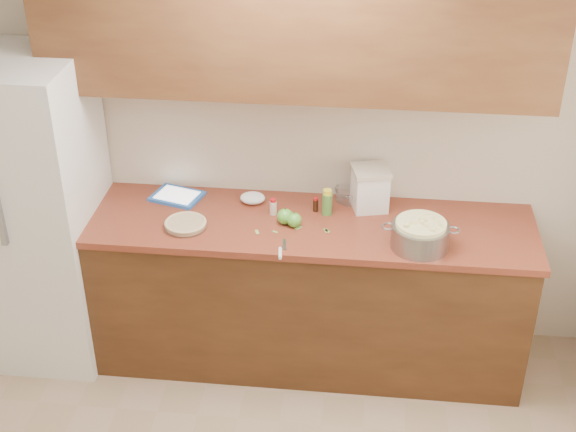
# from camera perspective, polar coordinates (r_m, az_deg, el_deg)

# --- Properties ---
(room_shell) EXTENTS (3.60, 3.60, 3.60)m
(room_shell) POSITION_cam_1_polar(r_m,az_deg,el_deg) (2.93, -2.85, -8.85)
(room_shell) COLOR #A08267
(room_shell) RESTS_ON ground
(counter_run) EXTENTS (2.64, 0.68, 0.92)m
(counter_run) POSITION_cam_1_polar(r_m,az_deg,el_deg) (4.60, 0.21, -5.26)
(counter_run) COLOR #522F17
(counter_run) RESTS_ON ground
(upper_cabinets) EXTENTS (2.60, 0.34, 0.70)m
(upper_cabinets) POSITION_cam_1_polar(r_m,az_deg,el_deg) (4.06, 0.49, 13.35)
(upper_cabinets) COLOR brown
(upper_cabinets) RESTS_ON room_shell
(fridge) EXTENTS (0.70, 0.70, 1.80)m
(fridge) POSITION_cam_1_polar(r_m,az_deg,el_deg) (4.68, -17.65, 0.23)
(fridge) COLOR white
(fridge) RESTS_ON ground
(pie) EXTENTS (0.23, 0.23, 0.04)m
(pie) POSITION_cam_1_polar(r_m,az_deg,el_deg) (4.31, -7.30, -0.58)
(pie) COLOR silver
(pie) RESTS_ON counter_run
(colander) EXTENTS (0.40, 0.30, 0.15)m
(colander) POSITION_cam_1_polar(r_m,az_deg,el_deg) (4.14, 9.38, -1.33)
(colander) COLOR gray
(colander) RESTS_ON counter_run
(flour_canister) EXTENTS (0.24, 0.24, 0.24)m
(flour_canister) POSITION_cam_1_polar(r_m,az_deg,el_deg) (4.43, 5.85, 2.00)
(flour_canister) COLOR white
(flour_canister) RESTS_ON counter_run
(tablet) EXTENTS (0.32, 0.27, 0.02)m
(tablet) POSITION_cam_1_polar(r_m,az_deg,el_deg) (4.60, -7.90, 1.40)
(tablet) COLOR blue
(tablet) RESTS_ON counter_run
(paring_knife) EXTENTS (0.04, 0.19, 0.02)m
(paring_knife) POSITION_cam_1_polar(r_m,az_deg,el_deg) (4.07, -0.52, -2.57)
(paring_knife) COLOR gray
(paring_knife) RESTS_ON counter_run
(lemon_bottle) EXTENTS (0.06, 0.06, 0.15)m
(lemon_bottle) POSITION_cam_1_polar(r_m,az_deg,el_deg) (4.38, 2.80, 0.96)
(lemon_bottle) COLOR #4C8C38
(lemon_bottle) RESTS_ON counter_run
(cinnamon_shaker) EXTENTS (0.04, 0.04, 0.09)m
(cinnamon_shaker) POSITION_cam_1_polar(r_m,az_deg,el_deg) (4.38, -1.06, 0.66)
(cinnamon_shaker) COLOR beige
(cinnamon_shaker) RESTS_ON counter_run
(vanilla_bottle) EXTENTS (0.03, 0.03, 0.08)m
(vanilla_bottle) POSITION_cam_1_polar(r_m,az_deg,el_deg) (4.42, 1.98, 0.82)
(vanilla_bottle) COLOR black
(vanilla_bottle) RESTS_ON counter_run
(mixing_bowl) EXTENTS (0.19, 0.19, 0.07)m
(mixing_bowl) POSITION_cam_1_polar(r_m,az_deg,el_deg) (4.54, 4.49, 1.62)
(mixing_bowl) COLOR silver
(mixing_bowl) RESTS_ON counter_run
(paper_towel) EXTENTS (0.17, 0.15, 0.06)m
(paper_towel) POSITION_cam_1_polar(r_m,az_deg,el_deg) (4.51, -2.53, 1.29)
(paper_towel) COLOR white
(paper_towel) RESTS_ON counter_run
(apple_left) EXTENTS (0.09, 0.09, 0.10)m
(apple_left) POSITION_cam_1_polar(r_m,az_deg,el_deg) (4.30, -0.21, -0.03)
(apple_left) COLOR #52A932
(apple_left) RESTS_ON counter_run
(apple_center) EXTENTS (0.08, 0.08, 0.09)m
(apple_center) POSITION_cam_1_polar(r_m,az_deg,el_deg) (4.27, 0.44, -0.28)
(apple_center) COLOR #52A932
(apple_center) RESTS_ON counter_run
(peel_a) EXTENTS (0.04, 0.04, 0.00)m
(peel_a) POSITION_cam_1_polar(r_m,az_deg,el_deg) (4.28, 0.75, -0.84)
(peel_a) COLOR #8DC15E
(peel_a) RESTS_ON counter_run
(peel_b) EXTENTS (0.02, 0.04, 0.00)m
(peel_b) POSITION_cam_1_polar(r_m,az_deg,el_deg) (4.26, 2.74, -1.05)
(peel_b) COLOR #8DC15E
(peel_b) RESTS_ON counter_run
(peel_c) EXTENTS (0.04, 0.04, 0.00)m
(peel_c) POSITION_cam_1_polar(r_m,az_deg,el_deg) (4.26, 2.76, -1.04)
(peel_c) COLOR #8DC15E
(peel_c) RESTS_ON counter_run
(peel_d) EXTENTS (0.03, 0.02, 0.00)m
(peel_d) POSITION_cam_1_polar(r_m,az_deg,el_deg) (4.24, -0.92, -1.13)
(peel_d) COLOR #8DC15E
(peel_d) RESTS_ON counter_run
(peel_e) EXTENTS (0.03, 0.04, 0.00)m
(peel_e) POSITION_cam_1_polar(r_m,az_deg,el_deg) (4.25, -2.22, -1.14)
(peel_e) COLOR #8DC15E
(peel_e) RESTS_ON counter_run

